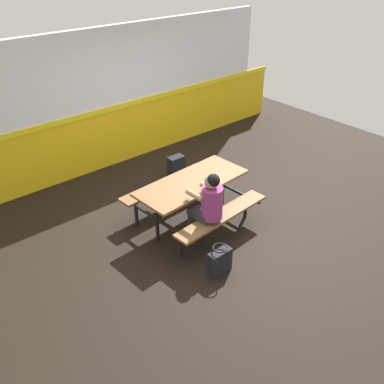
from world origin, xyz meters
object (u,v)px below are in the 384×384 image
picnic_table_main (192,191)px  backpack_dark (176,167)px  student_nearer (208,203)px  tote_bag_bright (220,261)px

picnic_table_main → backpack_dark: (0.69, 1.28, -0.36)m
student_nearer → backpack_dark: 2.10m
picnic_table_main → tote_bag_bright: bearing=-112.9°
picnic_table_main → backpack_dark: size_ratio=4.15×
student_nearer → backpack_dark: size_ratio=2.74×
student_nearer → tote_bag_bright: student_nearer is taller
picnic_table_main → tote_bag_bright: size_ratio=4.25×
picnic_table_main → backpack_dark: picnic_table_main is taller
student_nearer → tote_bag_bright: 0.83m
backpack_dark → tote_bag_bright: bearing=-115.8°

